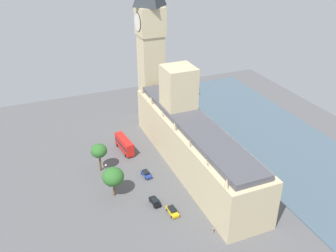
{
  "coord_description": "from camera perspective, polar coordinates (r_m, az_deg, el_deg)",
  "views": [
    {
      "loc": [
        42.01,
        85.57,
        65.64
      ],
      "look_at": [
        1.0,
        -12.95,
        8.49
      ],
      "focal_mm": 39.81,
      "sensor_mm": 36.0,
      "label": 1
    }
  ],
  "objects": [
    {
      "name": "double_decker_bus_opposite_hall",
      "position": [
        123.34,
        -6.7,
        -2.76
      ],
      "size": [
        3.58,
        10.7,
        4.75
      ],
      "rotation": [
        0.0,
        0.0,
        3.24
      ],
      "color": "red",
      "rests_on": "ground"
    },
    {
      "name": "river_thames",
      "position": [
        132.72,
        16.94,
        -2.77
      ],
      "size": [
        37.5,
        124.55,
        0.25
      ],
      "primitive_type": "cube",
      "color": "#475B6B",
      "rests_on": "ground"
    },
    {
      "name": "ground_plane",
      "position": [
        115.74,
        2.94,
        -6.42
      ],
      "size": [
        138.39,
        138.39,
        0.0
      ],
      "primitive_type": "plane",
      "color": "#565659"
    },
    {
      "name": "street_lamp_near_tower",
      "position": [
        109.17,
        -9.44,
        -6.57
      ],
      "size": [
        0.56,
        0.56,
        5.84
      ],
      "color": "black",
      "rests_on": "ground"
    },
    {
      "name": "car_yellow_cab_midblock",
      "position": [
        98.64,
        0.66,
        -12.86
      ],
      "size": [
        2.06,
        4.58,
        1.74
      ],
      "rotation": [
        0.0,
        0.0,
        0.03
      ],
      "color": "gold",
      "rests_on": "ground"
    },
    {
      "name": "clock_tower",
      "position": [
        135.08,
        -2.71,
        12.95
      ],
      "size": [
        9.07,
        9.07,
        58.44
      ],
      "color": "#CCBA8E",
      "rests_on": "ground"
    },
    {
      "name": "street_lamp_corner",
      "position": [
        106.87,
        -9.09,
        -7.49
      ],
      "size": [
        0.56,
        0.56,
        5.59
      ],
      "color": "black",
      "rests_on": "ground"
    },
    {
      "name": "car_black_kerbside",
      "position": [
        101.53,
        -2.02,
        -11.47
      ],
      "size": [
        2.05,
        4.38,
        1.74
      ],
      "rotation": [
        0.0,
        0.0,
        3.2
      ],
      "color": "black",
      "rests_on": "ground"
    },
    {
      "name": "car_blue_far_end",
      "position": [
        111.7,
        -3.36,
        -7.32
      ],
      "size": [
        2.18,
        4.4,
        1.74
      ],
      "rotation": [
        0.0,
        0.0,
        0.1
      ],
      "color": "navy",
      "rests_on": "ground"
    },
    {
      "name": "pedestrian_trailing",
      "position": [
        94.28,
        6.83,
        -15.57
      ],
      "size": [
        0.64,
        0.7,
        1.69
      ],
      "rotation": [
        0.0,
        0.0,
        3.63
      ],
      "color": "gray",
      "rests_on": "ground"
    },
    {
      "name": "plane_tree_under_trees",
      "position": [
        102.26,
        -8.41,
        -7.69
      ],
      "size": [
        5.94,
        5.94,
        8.8
      ],
      "color": "brown",
      "rests_on": "ground"
    },
    {
      "name": "plane_tree_leading",
      "position": [
        112.58,
        -10.53,
        -3.77
      ],
      "size": [
        4.86,
        4.86,
        9.11
      ],
      "color": "brown",
      "rests_on": "ground"
    },
    {
      "name": "parliament_building",
      "position": [
        113.2,
        3.56,
        -2.07
      ],
      "size": [
        13.78,
        64.48,
        28.68
      ],
      "color": "#CCBA8E",
      "rests_on": "ground"
    }
  ]
}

